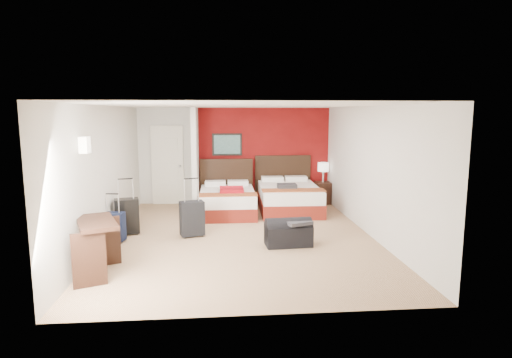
{
  "coord_description": "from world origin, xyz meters",
  "views": [
    {
      "loc": [
        -0.41,
        -7.95,
        2.36
      ],
      "look_at": [
        0.35,
        0.8,
        1.0
      ],
      "focal_mm": 29.88,
      "sensor_mm": 36.0,
      "label": 1
    }
  ],
  "objects": [
    {
      "name": "duffel_bag",
      "position": [
        0.81,
        -0.62,
        0.21
      ],
      "size": [
        0.85,
        0.49,
        0.41
      ],
      "primitive_type": "cube",
      "rotation": [
        0.0,
        0.0,
        0.07
      ],
      "color": "black",
      "rests_on": "ground"
    },
    {
      "name": "table_lamp",
      "position": [
        2.3,
        2.9,
        0.82
      ],
      "size": [
        0.29,
        0.29,
        0.51
      ],
      "primitive_type": "cylinder",
      "rotation": [
        0.0,
        0.0,
        -0.01
      ],
      "color": "silver",
      "rests_on": "nightstand"
    },
    {
      "name": "nightstand",
      "position": [
        2.3,
        2.9,
        0.28
      ],
      "size": [
        0.43,
        0.43,
        0.57
      ],
      "primitive_type": "cube",
      "rotation": [
        0.0,
        0.0,
        -0.07
      ],
      "color": "black",
      "rests_on": "ground"
    },
    {
      "name": "suitcase_charcoal",
      "position": [
        -0.95,
        0.11,
        0.33
      ],
      "size": [
        0.51,
        0.39,
        0.66
      ],
      "primitive_type": "cube",
      "rotation": [
        0.0,
        0.0,
        0.29
      ],
      "color": "black",
      "rests_on": "ground"
    },
    {
      "name": "bed_left",
      "position": [
        -0.23,
        1.94,
        0.28
      ],
      "size": [
        1.3,
        1.85,
        0.55
      ],
      "primitive_type": "cube",
      "rotation": [
        0.0,
        0.0,
        -0.0
      ],
      "color": "white",
      "rests_on": "ground"
    },
    {
      "name": "jacket_bundle",
      "position": [
        1.17,
        1.83,
        0.66
      ],
      "size": [
        0.46,
        0.37,
        0.11
      ],
      "primitive_type": "cube",
      "rotation": [
        0.0,
        0.0,
        -0.04
      ],
      "color": "#343539",
      "rests_on": "bed_right"
    },
    {
      "name": "red_suitcase_open",
      "position": [
        -0.13,
        1.84,
        0.6
      ],
      "size": [
        0.56,
        0.76,
        0.09
      ],
      "primitive_type": "cube",
      "rotation": [
        0.0,
        0.0,
        -0.02
      ],
      "color": "#A00D19",
      "rests_on": "bed_left"
    },
    {
      "name": "room_walls",
      "position": [
        -1.4,
        1.42,
        1.26
      ],
      "size": [
        5.02,
        6.52,
        2.5
      ],
      "color": "silver",
      "rests_on": "ground"
    },
    {
      "name": "ground",
      "position": [
        0.0,
        0.0,
        0.0
      ],
      "size": [
        6.5,
        6.5,
        0.0
      ],
      "primitive_type": "plane",
      "color": "tan",
      "rests_on": "ground"
    },
    {
      "name": "bed_right",
      "position": [
        1.27,
        2.13,
        0.3
      ],
      "size": [
        1.47,
        2.06,
        0.61
      ],
      "primitive_type": "cube",
      "rotation": [
        0.0,
        0.0,
        -0.03
      ],
      "color": "white",
      "rests_on": "ground"
    },
    {
      "name": "jacket_draped",
      "position": [
        0.96,
        -0.67,
        0.44
      ],
      "size": [
        0.55,
        0.51,
        0.06
      ],
      "primitive_type": "cube",
      "rotation": [
        0.0,
        0.0,
        0.35
      ],
      "color": "#353439",
      "rests_on": "duffel_bag"
    },
    {
      "name": "suitcase_black",
      "position": [
        -2.23,
        0.36,
        0.34
      ],
      "size": [
        0.51,
        0.38,
        0.68
      ],
      "primitive_type": "cube",
      "rotation": [
        0.0,
        0.0,
        0.24
      ],
      "color": "black",
      "rests_on": "ground"
    },
    {
      "name": "desk",
      "position": [
        -2.19,
        -1.79,
        0.42
      ],
      "size": [
        0.83,
        1.11,
        0.83
      ],
      "primitive_type": "cube",
      "rotation": [
        0.0,
        0.0,
        0.38
      ],
      "color": "black",
      "rests_on": "ground"
    },
    {
      "name": "suitcase_navy",
      "position": [
        -2.36,
        -0.14,
        0.26
      ],
      "size": [
        0.41,
        0.29,
        0.53
      ],
      "primitive_type": "cube",
      "rotation": [
        0.0,
        0.0,
        -0.17
      ],
      "color": "black",
      "rests_on": "ground"
    },
    {
      "name": "partition_wall",
      "position": [
        -1.0,
        2.61,
        1.25
      ],
      "size": [
        0.12,
        1.2,
        2.5
      ],
      "primitive_type": "cube",
      "color": "silver",
      "rests_on": "ground"
    },
    {
      "name": "entry_door",
      "position": [
        -1.75,
        3.2,
        1.02
      ],
      "size": [
        0.82,
        0.06,
        2.05
      ],
      "primitive_type": "cube",
      "color": "silver",
      "rests_on": "ground"
    },
    {
      "name": "red_accent_panel",
      "position": [
        0.75,
        3.23,
        1.25
      ],
      "size": [
        3.5,
        0.04,
        2.5
      ],
      "primitive_type": "cube",
      "color": "maroon",
      "rests_on": "ground"
    }
  ]
}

